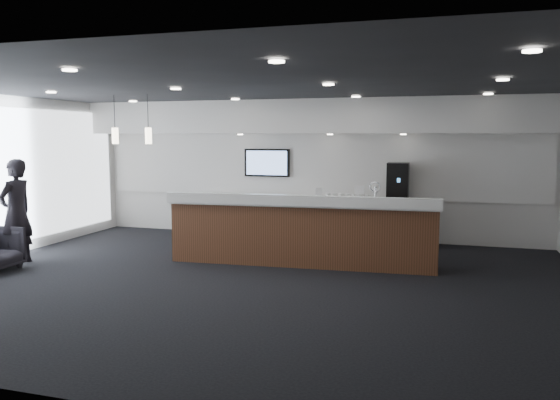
% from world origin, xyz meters
% --- Properties ---
extents(ground, '(10.00, 10.00, 0.00)m').
position_xyz_m(ground, '(0.00, 0.00, 0.00)').
color(ground, black).
rests_on(ground, ground).
extents(ceiling, '(10.00, 8.00, 0.02)m').
position_xyz_m(ceiling, '(0.00, 0.00, 3.00)').
color(ceiling, black).
rests_on(ceiling, back_wall).
extents(back_wall, '(10.00, 0.02, 3.00)m').
position_xyz_m(back_wall, '(0.00, 4.00, 1.50)').
color(back_wall, silver).
rests_on(back_wall, ground).
extents(soffit_bulkhead, '(10.00, 0.90, 0.70)m').
position_xyz_m(soffit_bulkhead, '(0.00, 3.55, 2.65)').
color(soffit_bulkhead, silver).
rests_on(soffit_bulkhead, back_wall).
extents(alcove_panel, '(9.80, 0.06, 1.40)m').
position_xyz_m(alcove_panel, '(0.00, 3.97, 1.60)').
color(alcove_panel, silver).
rests_on(alcove_panel, back_wall).
extents(back_credenza, '(5.06, 0.66, 0.95)m').
position_xyz_m(back_credenza, '(-0.00, 3.64, 0.48)').
color(back_credenza, gray).
rests_on(back_credenza, ground).
extents(wall_tv, '(1.05, 0.08, 0.62)m').
position_xyz_m(wall_tv, '(-1.00, 3.91, 1.65)').
color(wall_tv, black).
rests_on(wall_tv, back_wall).
extents(pendant_left, '(0.12, 0.12, 0.30)m').
position_xyz_m(pendant_left, '(-2.40, 0.80, 2.25)').
color(pendant_left, '#FFEDC6').
rests_on(pendant_left, ceiling).
extents(pendant_right, '(0.12, 0.12, 0.30)m').
position_xyz_m(pendant_right, '(-3.10, 0.80, 2.25)').
color(pendant_right, '#FFEDC6').
rests_on(pendant_right, ceiling).
extents(ceiling_can_lights, '(7.00, 5.00, 0.02)m').
position_xyz_m(ceiling_can_lights, '(0.00, 0.00, 2.97)').
color(ceiling_can_lights, white).
rests_on(ceiling_can_lights, ceiling).
extents(service_counter, '(4.73, 1.07, 1.49)m').
position_xyz_m(service_counter, '(0.45, 1.39, 0.58)').
color(service_counter, '#4B2D19').
rests_on(service_counter, ground).
extents(coffee_machine, '(0.44, 0.57, 0.75)m').
position_xyz_m(coffee_machine, '(1.91, 3.64, 1.33)').
color(coffee_machine, black).
rests_on(coffee_machine, back_credenza).
extents(info_sign_left, '(0.14, 0.06, 0.20)m').
position_xyz_m(info_sign_left, '(0.28, 3.53, 1.05)').
color(info_sign_left, white).
rests_on(info_sign_left, back_credenza).
extents(info_sign_right, '(0.20, 0.04, 0.27)m').
position_xyz_m(info_sign_right, '(1.13, 3.56, 1.08)').
color(info_sign_right, white).
rests_on(info_sign_right, back_credenza).
extents(lounge_guest, '(0.47, 0.69, 1.85)m').
position_xyz_m(lounge_guest, '(-4.35, -0.00, 0.93)').
color(lounge_guest, black).
rests_on(lounge_guest, ground).
extents(cup_0, '(0.10, 0.10, 0.10)m').
position_xyz_m(cup_0, '(1.31, 3.55, 1.00)').
color(cup_0, white).
rests_on(cup_0, back_credenza).
extents(cup_1, '(0.15, 0.15, 0.10)m').
position_xyz_m(cup_1, '(1.17, 3.55, 1.00)').
color(cup_1, white).
rests_on(cup_1, back_credenza).
extents(cup_2, '(0.13, 0.13, 0.10)m').
position_xyz_m(cup_2, '(1.03, 3.55, 1.00)').
color(cup_2, white).
rests_on(cup_2, back_credenza).
extents(cup_3, '(0.13, 0.13, 0.10)m').
position_xyz_m(cup_3, '(0.89, 3.55, 1.00)').
color(cup_3, white).
rests_on(cup_3, back_credenza).
extents(cup_4, '(0.14, 0.14, 0.10)m').
position_xyz_m(cup_4, '(0.75, 3.55, 1.00)').
color(cup_4, white).
rests_on(cup_4, back_credenza).
extents(cup_5, '(0.11, 0.11, 0.10)m').
position_xyz_m(cup_5, '(0.61, 3.55, 1.00)').
color(cup_5, white).
rests_on(cup_5, back_credenza).
extents(cup_6, '(0.15, 0.15, 0.10)m').
position_xyz_m(cup_6, '(0.47, 3.55, 1.00)').
color(cup_6, white).
rests_on(cup_6, back_credenza).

